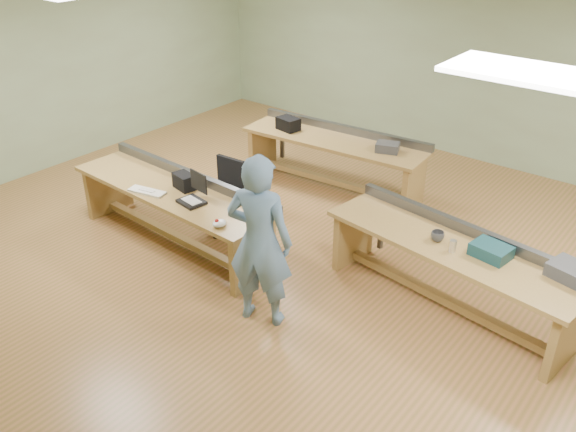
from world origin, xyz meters
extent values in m
plane|color=#9D643B|center=(0.00, 0.00, 0.00)|extent=(10.00, 10.00, 0.00)
cube|color=#8EA87F|center=(0.00, 4.00, 1.50)|extent=(10.00, 0.04, 3.00)
cube|color=#8EA87F|center=(-5.00, 0.00, 1.50)|extent=(0.04, 8.00, 3.00)
cube|color=white|center=(2.50, -1.50, 2.97)|extent=(1.20, 0.50, 0.03)
cube|color=#9D7D42|center=(-1.70, -0.83, 0.72)|extent=(2.89, 0.87, 0.05)
cube|color=#9D7D42|center=(-3.03, -0.78, 0.35)|extent=(0.10, 0.67, 0.70)
cube|color=#9D7D42|center=(-0.37, -0.87, 0.35)|extent=(0.10, 0.67, 0.70)
cube|color=#9D7D42|center=(-1.70, -0.83, 0.10)|extent=(2.57, 0.19, 0.08)
cube|color=#525459|center=(-1.69, -0.48, 0.81)|extent=(2.87, 0.18, 0.11)
cube|color=#9D7D42|center=(1.46, 0.05, 0.72)|extent=(2.78, 1.08, 0.05)
cube|color=#9D7D42|center=(0.22, 0.22, 0.35)|extent=(0.16, 0.63, 0.70)
cube|color=#9D7D42|center=(2.70, -0.12, 0.35)|extent=(0.16, 0.63, 0.70)
cube|color=#9D7D42|center=(1.46, 0.05, 0.10)|extent=(2.40, 0.42, 0.08)
cube|color=#525459|center=(1.51, 0.37, 0.81)|extent=(2.69, 0.44, 0.11)
cube|color=#9D7D42|center=(-1.11, 1.70, 0.72)|extent=(2.76, 0.94, 0.05)
cube|color=#9D7D42|center=(-2.36, 1.60, 0.35)|extent=(0.13, 0.63, 0.70)
cube|color=#9D7D42|center=(0.14, 1.80, 0.35)|extent=(0.13, 0.63, 0.70)
cube|color=#9D7D42|center=(-1.11, 1.70, 0.10)|extent=(2.41, 0.29, 0.08)
cube|color=#525459|center=(-1.13, 2.02, 0.81)|extent=(2.71, 0.30, 0.11)
imported|color=slate|center=(0.09, -1.28, 0.90)|extent=(0.76, 0.63, 1.80)
cube|color=black|center=(-1.24, -0.93, 0.77)|extent=(0.33, 0.28, 0.03)
cube|color=black|center=(-1.22, -0.81, 0.98)|extent=(0.29, 0.06, 0.23)
cube|color=silver|center=(-1.84, -1.06, 0.76)|extent=(0.48, 0.25, 0.03)
ellipsoid|color=white|center=(-0.62, -1.11, 0.78)|extent=(0.16, 0.18, 0.07)
cube|color=black|center=(-1.58, -0.71, 0.84)|extent=(0.30, 0.23, 0.19)
cylinder|color=black|center=(-1.48, -0.22, 0.23)|extent=(0.06, 0.06, 0.46)
cube|color=black|center=(-1.48, -0.22, 0.48)|extent=(0.46, 0.46, 0.06)
cube|color=black|center=(-1.49, -0.01, 0.73)|extent=(0.42, 0.08, 0.40)
cylinder|color=black|center=(-1.48, -0.22, 0.03)|extent=(0.53, 0.53, 0.06)
cube|color=#133940|center=(1.84, 0.09, 0.81)|extent=(0.39, 0.32, 0.12)
imported|color=#37373A|center=(1.31, 0.04, 0.80)|extent=(0.17, 0.17, 0.10)
cylinder|color=silver|center=(1.52, -0.05, 0.81)|extent=(0.08, 0.08, 0.13)
cube|color=black|center=(-1.85, 1.60, 0.84)|extent=(0.35, 0.28, 0.18)
cube|color=#37373A|center=(-0.29, 1.77, 0.81)|extent=(0.36, 0.32, 0.12)
camera|label=1|loc=(3.42, -5.02, 3.90)|focal=38.00mm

